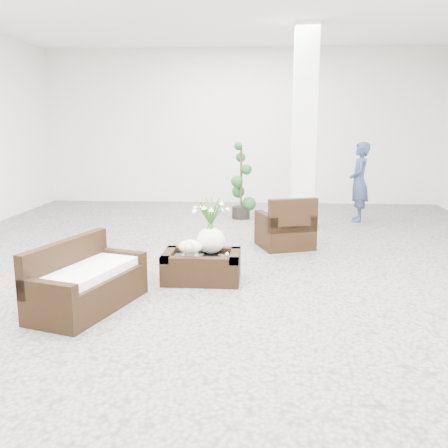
# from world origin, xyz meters

# --- Properties ---
(ground) EXTENTS (11.00, 11.00, 0.00)m
(ground) POSITION_xyz_m (0.00, 0.00, 0.00)
(ground) COLOR gray
(ground) RESTS_ON ground
(column) EXTENTS (0.40, 0.40, 3.50)m
(column) POSITION_xyz_m (1.20, 2.80, 1.75)
(column) COLOR white
(column) RESTS_ON ground
(coffee_table) EXTENTS (0.90, 0.60, 0.31)m
(coffee_table) POSITION_xyz_m (-0.24, -0.45, 0.16)
(coffee_table) COLOR black
(coffee_table) RESTS_ON ground
(sheep_figurine) EXTENTS (0.28, 0.23, 0.21)m
(sheep_figurine) POSITION_xyz_m (-0.36, -0.55, 0.42)
(sheep_figurine) COLOR white
(sheep_figurine) RESTS_ON coffee_table
(planter_narcissus) EXTENTS (0.44, 0.44, 0.80)m
(planter_narcissus) POSITION_xyz_m (-0.14, -0.35, 0.71)
(planter_narcissus) COLOR white
(planter_narcissus) RESTS_ON coffee_table
(tealight) EXTENTS (0.04, 0.04, 0.03)m
(tealight) POSITION_xyz_m (0.06, -0.43, 0.33)
(tealight) COLOR white
(tealight) RESTS_ON coffee_table
(armchair) EXTENTS (0.92, 0.90, 0.78)m
(armchair) POSITION_xyz_m (0.82, 1.26, 0.39)
(armchair) COLOR black
(armchair) RESTS_ON ground
(loveseat) EXTENTS (0.97, 1.41, 0.68)m
(loveseat) POSITION_xyz_m (-1.28, -1.42, 0.34)
(loveseat) COLOR black
(loveseat) RESTS_ON ground
(topiary) EXTENTS (0.39, 0.39, 1.46)m
(topiary) POSITION_xyz_m (0.08, 3.50, 0.73)
(topiary) COLOR #154418
(topiary) RESTS_ON ground
(shopper) EXTENTS (0.44, 0.60, 1.50)m
(shopper) POSITION_xyz_m (2.31, 3.39, 0.75)
(shopper) COLOR navy
(shopper) RESTS_ON ground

